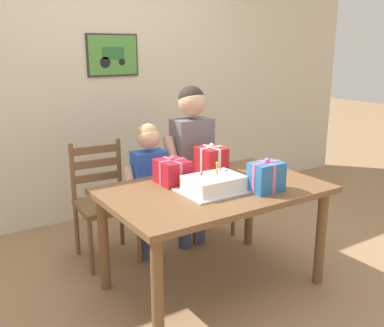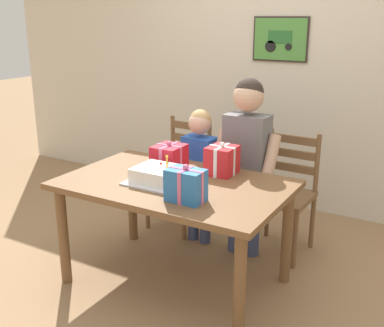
{
  "view_description": "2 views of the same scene",
  "coord_description": "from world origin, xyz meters",
  "px_view_note": "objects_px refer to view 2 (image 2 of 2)",
  "views": [
    {
      "loc": [
        -1.63,
        -2.22,
        1.64
      ],
      "look_at": [
        -0.06,
        0.18,
        0.86
      ],
      "focal_mm": 40.6,
      "sensor_mm": 36.0,
      "label": 1
    },
    {
      "loc": [
        1.54,
        -2.42,
        1.75
      ],
      "look_at": [
        0.03,
        0.18,
        0.81
      ],
      "focal_mm": 44.07,
      "sensor_mm": 36.0,
      "label": 2
    }
  ],
  "objects_px": {
    "chair_left": "(181,173)",
    "chair_right": "(284,193)",
    "birthday_cake": "(163,176)",
    "child_older": "(246,151)",
    "gift_box_corner_small": "(169,157)",
    "dining_table": "(175,195)",
    "gift_box_beside_cake": "(186,185)",
    "child_younger": "(199,164)",
    "gift_box_red_large": "(222,160)"
  },
  "relations": [
    {
      "from": "dining_table",
      "to": "child_older",
      "type": "bearing_deg",
      "value": 69.67
    },
    {
      "from": "chair_right",
      "to": "child_older",
      "type": "bearing_deg",
      "value": -138.35
    },
    {
      "from": "birthday_cake",
      "to": "child_older",
      "type": "distance_m",
      "value": 0.74
    },
    {
      "from": "child_younger",
      "to": "gift_box_beside_cake",
      "type": "bearing_deg",
      "value": -65.48
    },
    {
      "from": "child_older",
      "to": "child_younger",
      "type": "height_order",
      "value": "child_older"
    },
    {
      "from": "chair_left",
      "to": "birthday_cake",
      "type": "bearing_deg",
      "value": -65.26
    },
    {
      "from": "gift_box_corner_small",
      "to": "birthday_cake",
      "type": "bearing_deg",
      "value": -64.59
    },
    {
      "from": "chair_left",
      "to": "child_older",
      "type": "bearing_deg",
      "value": -16.79
    },
    {
      "from": "chair_right",
      "to": "birthday_cake",
      "type": "bearing_deg",
      "value": -119.85
    },
    {
      "from": "gift_box_red_large",
      "to": "child_older",
      "type": "xyz_separation_m",
      "value": [
        0.04,
        0.32,
        -0.01
      ]
    },
    {
      "from": "gift_box_corner_small",
      "to": "chair_left",
      "type": "bearing_deg",
      "value": 114.42
    },
    {
      "from": "birthday_cake",
      "to": "chair_right",
      "type": "height_order",
      "value": "same"
    },
    {
      "from": "gift_box_corner_small",
      "to": "child_younger",
      "type": "xyz_separation_m",
      "value": [
        0.02,
        0.39,
        -0.15
      ]
    },
    {
      "from": "chair_right",
      "to": "child_younger",
      "type": "relative_size",
      "value": 0.85
    },
    {
      "from": "child_younger",
      "to": "child_older",
      "type": "bearing_deg",
      "value": -0.09
    },
    {
      "from": "chair_left",
      "to": "child_older",
      "type": "xyz_separation_m",
      "value": [
        0.69,
        -0.21,
        0.35
      ]
    },
    {
      "from": "gift_box_beside_cake",
      "to": "chair_left",
      "type": "bearing_deg",
      "value": 122.78
    },
    {
      "from": "birthday_cake",
      "to": "gift_box_beside_cake",
      "type": "xyz_separation_m",
      "value": [
        0.28,
        -0.18,
        0.05
      ]
    },
    {
      "from": "dining_table",
      "to": "child_older",
      "type": "relative_size",
      "value": 1.08
    },
    {
      "from": "gift_box_red_large",
      "to": "chair_left",
      "type": "height_order",
      "value": "gift_box_red_large"
    },
    {
      "from": "chair_left",
      "to": "gift_box_corner_small",
      "type": "bearing_deg",
      "value": -65.58
    },
    {
      "from": "birthday_cake",
      "to": "dining_table",
      "type": "bearing_deg",
      "value": 52.76
    },
    {
      "from": "gift_box_beside_cake",
      "to": "chair_left",
      "type": "xyz_separation_m",
      "value": [
        -0.69,
        1.07,
        -0.36
      ]
    },
    {
      "from": "chair_left",
      "to": "child_younger",
      "type": "relative_size",
      "value": 0.85
    },
    {
      "from": "gift_box_red_large",
      "to": "chair_right",
      "type": "relative_size",
      "value": 0.25
    },
    {
      "from": "gift_box_corner_small",
      "to": "chair_left",
      "type": "distance_m",
      "value": 0.74
    },
    {
      "from": "gift_box_beside_cake",
      "to": "child_younger",
      "type": "relative_size",
      "value": 0.21
    },
    {
      "from": "child_older",
      "to": "child_younger",
      "type": "xyz_separation_m",
      "value": [
        -0.39,
        0.0,
        -0.16
      ]
    },
    {
      "from": "gift_box_corner_small",
      "to": "child_older",
      "type": "bearing_deg",
      "value": 43.29
    },
    {
      "from": "gift_box_corner_small",
      "to": "chair_right",
      "type": "xyz_separation_m",
      "value": [
        0.65,
        0.6,
        -0.34
      ]
    },
    {
      "from": "gift_box_beside_cake",
      "to": "child_older",
      "type": "relative_size",
      "value": 0.17
    },
    {
      "from": "gift_box_red_large",
      "to": "gift_box_beside_cake",
      "type": "relative_size",
      "value": 1.0
    },
    {
      "from": "child_younger",
      "to": "gift_box_red_large",
      "type": "bearing_deg",
      "value": -42.22
    },
    {
      "from": "dining_table",
      "to": "gift_box_red_large",
      "type": "bearing_deg",
      "value": 57.53
    },
    {
      "from": "chair_left",
      "to": "chair_right",
      "type": "height_order",
      "value": "same"
    },
    {
      "from": "gift_box_corner_small",
      "to": "child_older",
      "type": "height_order",
      "value": "child_older"
    },
    {
      "from": "dining_table",
      "to": "gift_box_beside_cake",
      "type": "distance_m",
      "value": 0.39
    },
    {
      "from": "gift_box_beside_cake",
      "to": "child_younger",
      "type": "bearing_deg",
      "value": 114.52
    },
    {
      "from": "dining_table",
      "to": "birthday_cake",
      "type": "bearing_deg",
      "value": -127.24
    },
    {
      "from": "dining_table",
      "to": "gift_box_corner_small",
      "type": "height_order",
      "value": "gift_box_corner_small"
    },
    {
      "from": "gift_box_corner_small",
      "to": "chair_right",
      "type": "relative_size",
      "value": 0.24
    },
    {
      "from": "gift_box_red_large",
      "to": "gift_box_beside_cake",
      "type": "height_order",
      "value": "same"
    },
    {
      "from": "child_older",
      "to": "chair_left",
      "type": "bearing_deg",
      "value": 163.21
    },
    {
      "from": "dining_table",
      "to": "gift_box_beside_cake",
      "type": "xyz_separation_m",
      "value": [
        0.23,
        -0.25,
        0.19
      ]
    },
    {
      "from": "birthday_cake",
      "to": "gift_box_red_large",
      "type": "relative_size",
      "value": 1.95
    },
    {
      "from": "chair_right",
      "to": "dining_table",
      "type": "bearing_deg",
      "value": -119.24
    },
    {
      "from": "dining_table",
      "to": "child_younger",
      "type": "distance_m",
      "value": 0.64
    },
    {
      "from": "gift_box_corner_small",
      "to": "child_younger",
      "type": "bearing_deg",
      "value": 86.47
    },
    {
      "from": "birthday_cake",
      "to": "child_older",
      "type": "height_order",
      "value": "child_older"
    },
    {
      "from": "dining_table",
      "to": "gift_box_corner_small",
      "type": "relative_size",
      "value": 6.51
    }
  ]
}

